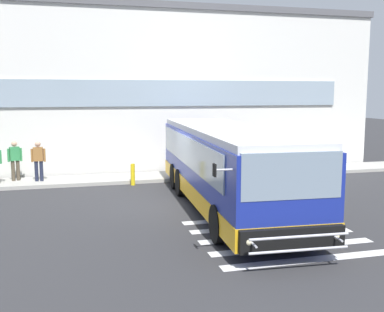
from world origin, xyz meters
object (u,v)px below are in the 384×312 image
object	(u,v)px
passenger_at_curb_edge	(38,158)
safety_bollard_yellow	(133,174)
bus_main_foreground	(227,168)
passenger_by_doorway	(15,159)

from	to	relation	value
passenger_at_curb_edge	safety_bollard_yellow	world-z (taller)	passenger_at_curb_edge
passenger_at_curb_edge	safety_bollard_yellow	size ratio (longest dim) A/B	1.86
bus_main_foreground	safety_bollard_yellow	xyz separation A→B (m)	(-2.55, 4.54, -0.88)
passenger_at_curb_edge	safety_bollard_yellow	distance (m)	4.01
bus_main_foreground	passenger_at_curb_edge	bearing A→B (deg)	138.11
safety_bollard_yellow	bus_main_foreground	bearing A→B (deg)	-60.63
passenger_by_doorway	passenger_at_curb_edge	distance (m)	1.02
safety_bollard_yellow	passenger_at_curb_edge	bearing A→B (deg)	163.16
passenger_by_doorway	passenger_at_curb_edge	xyz separation A→B (m)	(0.96, -0.34, 0.03)
passenger_by_doorway	passenger_at_curb_edge	size ratio (longest dim) A/B	1.00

